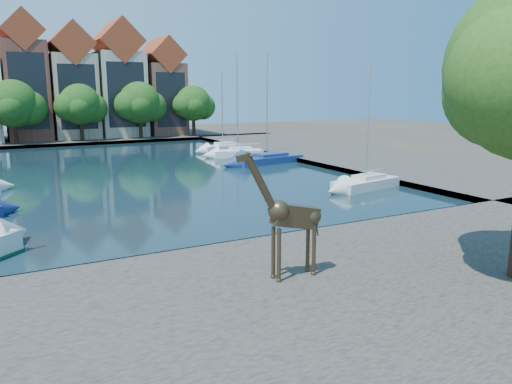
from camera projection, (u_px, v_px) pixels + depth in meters
ground at (229, 252)px, 22.61m from camera, size 160.00×160.00×0.00m
water_basin at (111, 174)px, 43.32m from camera, size 38.00×50.00×0.08m
near_quay at (318, 304)px, 16.52m from camera, size 50.00×14.00×0.50m
far_quay at (61, 140)px, 70.89m from camera, size 60.00×16.00×0.50m
right_quay at (342, 154)px, 54.86m from camera, size 14.00×52.00×0.50m
townhouse_center at (25, 81)px, 67.40m from camera, size 5.44×9.18×16.93m
townhouse_east_inner at (72, 86)px, 70.30m from camera, size 5.94×9.18×15.79m
townhouse_east_mid at (118, 83)px, 73.24m from camera, size 6.43×9.18×16.65m
townhouse_east_end at (162, 90)px, 76.45m from camera, size 5.44×9.18×14.43m
far_tree_mid_west at (14, 105)px, 62.40m from camera, size 7.80×6.00×8.00m
far_tree_mid_east at (81, 106)px, 66.13m from camera, size 7.02×5.40×7.52m
far_tree_east at (140, 104)px, 69.82m from camera, size 7.54×5.80×7.84m
far_tree_far_east at (194, 104)px, 73.55m from camera, size 6.76×5.20×7.36m
giraffe_statue at (289, 216)px, 17.72m from camera, size 3.26×0.57×4.67m
sailboat_right_a at (366, 181)px, 36.57m from camera, size 5.81×2.94×9.23m
sailboat_right_b at (267, 158)px, 49.30m from camera, size 7.63×3.67×10.58m
sailboat_right_c at (238, 151)px, 53.90m from camera, size 5.60×2.90×10.78m
sailboat_right_d at (223, 146)px, 58.40m from camera, size 5.40×2.59×9.02m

